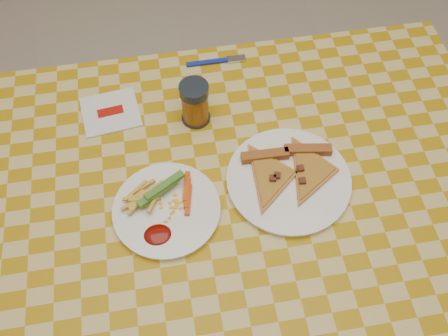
# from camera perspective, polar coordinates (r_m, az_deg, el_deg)

# --- Properties ---
(ground) EXTENTS (8.00, 8.00, 0.00)m
(ground) POSITION_cam_1_polar(r_m,az_deg,el_deg) (1.76, 0.10, -15.19)
(ground) COLOR beige
(ground) RESTS_ON ground
(table) EXTENTS (1.28, 0.88, 0.76)m
(table) POSITION_cam_1_polar(r_m,az_deg,el_deg) (1.13, 0.15, -4.90)
(table) COLOR silver
(table) RESTS_ON ground
(plate_left) EXTENTS (0.27, 0.27, 0.01)m
(plate_left) POSITION_cam_1_polar(r_m,az_deg,el_deg) (1.05, -6.56, -4.81)
(plate_left) COLOR white
(plate_left) RESTS_ON table
(plate_right) EXTENTS (0.35, 0.35, 0.01)m
(plate_right) POSITION_cam_1_polar(r_m,az_deg,el_deg) (1.08, 7.38, -1.43)
(plate_right) COLOR white
(plate_right) RESTS_ON table
(fries_veggies) EXTENTS (0.17, 0.16, 0.04)m
(fries_veggies) POSITION_cam_1_polar(r_m,az_deg,el_deg) (1.04, -7.20, -3.74)
(fries_veggies) COLOR gold
(fries_veggies) RESTS_ON plate_left
(pizza_slices) EXTENTS (0.23, 0.22, 0.02)m
(pizza_slices) POSITION_cam_1_polar(r_m,az_deg,el_deg) (1.08, 7.45, -0.32)
(pizza_slices) COLOR #C97E3E
(pizza_slices) RESTS_ON plate_right
(drink_glass) EXTENTS (0.07, 0.07, 0.11)m
(drink_glass) POSITION_cam_1_polar(r_m,az_deg,el_deg) (1.14, -3.35, 7.41)
(drink_glass) COLOR black
(drink_glass) RESTS_ON table
(napkin) EXTENTS (0.15, 0.14, 0.01)m
(napkin) POSITION_cam_1_polar(r_m,az_deg,el_deg) (1.22, -12.83, 6.23)
(napkin) COLOR white
(napkin) RESTS_ON table
(fork) EXTENTS (0.15, 0.02, 0.01)m
(fork) POSITION_cam_1_polar(r_m,az_deg,el_deg) (1.30, -0.82, 12.12)
(fork) COLOR navy
(fork) RESTS_ON table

